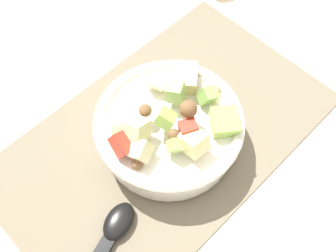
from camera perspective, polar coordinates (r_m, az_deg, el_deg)
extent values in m
plane|color=silver|center=(0.63, -0.56, -1.53)|extent=(2.40, 2.40, 0.00)
cube|color=#756B56|center=(0.62, -0.57, -1.39)|extent=(0.51, 0.31, 0.01)
cylinder|color=white|center=(0.59, 0.00, -0.78)|extent=(0.20, 0.20, 0.05)
torus|color=white|center=(0.57, 0.00, 0.54)|extent=(0.21, 0.21, 0.02)
sphere|color=brown|center=(0.54, 2.86, 2.36)|extent=(0.03, 0.03, 0.04)
cube|color=#9EC656|center=(0.54, -0.31, 1.05)|extent=(0.04, 0.03, 0.03)
cube|color=#A3CC6B|center=(0.53, 1.02, -2.72)|extent=(0.03, 0.03, 0.03)
cube|color=#9EC656|center=(0.56, 7.88, 0.48)|extent=(0.05, 0.06, 0.03)
cube|color=beige|center=(0.53, -3.86, -3.42)|extent=(0.04, 0.04, 0.03)
cube|color=#E5D684|center=(0.59, 2.37, 6.74)|extent=(0.06, 0.06, 0.04)
cube|color=beige|center=(0.53, 3.61, -2.24)|extent=(0.03, 0.04, 0.04)
cube|color=#A3CC6B|center=(0.55, -6.86, -0.77)|extent=(0.03, 0.03, 0.03)
cube|color=beige|center=(0.59, -1.36, 6.38)|extent=(0.04, 0.04, 0.03)
cube|color=#E5D684|center=(0.59, 5.87, 4.68)|extent=(0.04, 0.03, 0.03)
sphere|color=brown|center=(0.55, -3.19, 2.19)|extent=(0.02, 0.02, 0.03)
sphere|color=brown|center=(0.53, 0.81, -1.18)|extent=(0.02, 0.03, 0.02)
cube|color=#A3CC6B|center=(0.57, 1.06, 4.83)|extent=(0.03, 0.03, 0.03)
cube|color=beige|center=(0.54, -4.59, -0.26)|extent=(0.04, 0.04, 0.04)
cube|color=#BC3828|center=(0.54, -6.15, -2.27)|extent=(0.04, 0.04, 0.04)
cube|color=#BC3828|center=(0.54, 3.19, -0.10)|extent=(0.03, 0.03, 0.02)
sphere|color=brown|center=(0.54, -4.28, -5.33)|extent=(0.02, 0.02, 0.02)
cube|color=#93C160|center=(0.57, 5.49, 4.26)|extent=(0.03, 0.03, 0.03)
ellipsoid|color=black|center=(0.57, -6.88, -13.06)|extent=(0.06, 0.05, 0.01)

